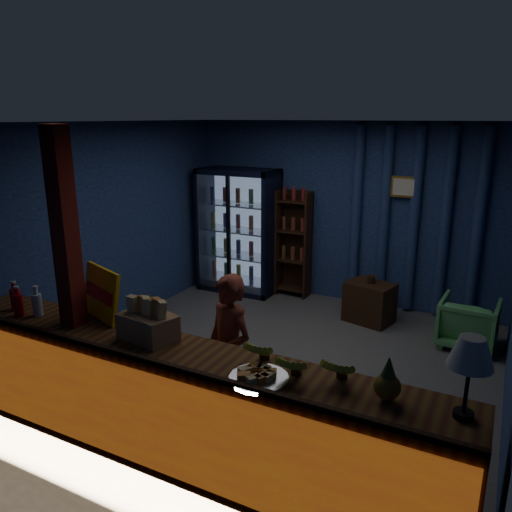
{
  "coord_description": "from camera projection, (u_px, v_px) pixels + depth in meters",
  "views": [
    {
      "loc": [
        2.13,
        -4.69,
        2.66
      ],
      "look_at": [
        -0.19,
        -0.2,
        1.24
      ],
      "focal_mm": 35.0,
      "sensor_mm": 36.0,
      "label": 1
    }
  ],
  "objects": [
    {
      "name": "curtain_folds",
      "position": [
        414.0,
        221.0,
        6.7
      ],
      "size": [
        1.74,
        0.14,
        2.5
      ],
      "color": "navy",
      "rests_on": "room_walls"
    },
    {
      "name": "table_lamp",
      "position": [
        471.0,
        355.0,
        2.82
      ],
      "size": [
        0.26,
        0.26,
        0.51
      ],
      "color": "black",
      "rests_on": "counter"
    },
    {
      "name": "side_table",
      "position": [
        370.0,
        302.0,
        6.62
      ],
      "size": [
        0.68,
        0.56,
        0.65
      ],
      "color": "#331A10",
      "rests_on": "ground"
    },
    {
      "name": "pineapple",
      "position": [
        388.0,
        383.0,
        3.07
      ],
      "size": [
        0.17,
        0.17,
        0.29
      ],
      "color": "olive",
      "rests_on": "counter"
    },
    {
      "name": "support_post",
      "position": [
        71.0,
        285.0,
        4.15
      ],
      "size": [
        0.16,
        0.16,
        2.6
      ],
      "primitive_type": "cube",
      "color": "maroon",
      "rests_on": "ground"
    },
    {
      "name": "yellow_sign",
      "position": [
        101.0,
        293.0,
        4.33
      ],
      "size": [
        0.57,
        0.3,
        0.45
      ],
      "color": "#FBB20D",
      "rests_on": "counter"
    },
    {
      "name": "room_walls",
      "position": [
        281.0,
        223.0,
        5.24
      ],
      "size": [
        4.6,
        4.6,
        4.6
      ],
      "color": "navy",
      "rests_on": "ground"
    },
    {
      "name": "shopkeeper",
      "position": [
        229.0,
        352.0,
        4.31
      ],
      "size": [
        0.59,
        0.48,
        1.38
      ],
      "primitive_type": "imported",
      "rotation": [
        0.0,
        0.0,
        -0.35
      ],
      "color": "maroon",
      "rests_on": "ground"
    },
    {
      "name": "pastry_tray",
      "position": [
        259.0,
        377.0,
        3.34
      ],
      "size": [
        0.41,
        0.41,
        0.07
      ],
      "color": "silver",
      "rests_on": "counter"
    },
    {
      "name": "ground",
      "position": [
        279.0,
        358.0,
        5.67
      ],
      "size": [
        4.6,
        4.6,
        0.0
      ],
      "primitive_type": "plane",
      "color": "#515154",
      "rests_on": "ground"
    },
    {
      "name": "green_chair",
      "position": [
        468.0,
        323.0,
        5.9
      ],
      "size": [
        0.67,
        0.69,
        0.59
      ],
      "primitive_type": "imported",
      "rotation": [
        0.0,
        0.0,
        3.08
      ],
      "color": "#5AB563",
      "rests_on": "ground"
    },
    {
      "name": "bottle_shelf",
      "position": [
        294.0,
        244.0,
        7.52
      ],
      "size": [
        0.5,
        0.28,
        1.6
      ],
      "color": "#331A10",
      "rests_on": "ground"
    },
    {
      "name": "banana_bunches",
      "position": [
        298.0,
        361.0,
        3.41
      ],
      "size": [
        0.85,
        0.32,
        0.18
      ],
      "color": "gold",
      "rests_on": "counter"
    },
    {
      "name": "soda_bottles",
      "position": [
        24.0,
        302.0,
        4.43
      ],
      "size": [
        0.37,
        0.17,
        0.28
      ],
      "color": "red",
      "rests_on": "counter"
    },
    {
      "name": "counter",
      "position": [
        177.0,
        405.0,
        3.9
      ],
      "size": [
        4.4,
        0.57,
        0.99
      ],
      "color": "brown",
      "rests_on": "ground"
    },
    {
      "name": "snack_box_left",
      "position": [
        142.0,
        323.0,
        3.96
      ],
      "size": [
        0.34,
        0.29,
        0.34
      ],
      "color": "#A27D4E",
      "rests_on": "counter"
    },
    {
      "name": "beverage_cooler",
      "position": [
        241.0,
        231.0,
        7.74
      ],
      "size": [
        1.2,
        0.62,
        1.9
      ],
      "color": "black",
      "rests_on": "ground"
    },
    {
      "name": "framed_picture",
      "position": [
        405.0,
        187.0,
        6.61
      ],
      "size": [
        0.36,
        0.04,
        0.28
      ],
      "color": "gold",
      "rests_on": "room_walls"
    },
    {
      "name": "snack_box_centre",
      "position": [
        154.0,
        326.0,
        3.9
      ],
      "size": [
        0.39,
        0.35,
        0.34
      ],
      "color": "#A27D4E",
      "rests_on": "counter"
    }
  ]
}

